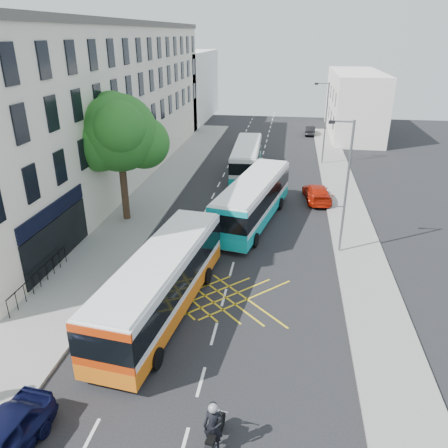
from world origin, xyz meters
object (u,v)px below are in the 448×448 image
at_px(lamp_far, 325,119).
at_px(motorbike, 214,429).
at_px(bus_near, 162,282).
at_px(parked_car_silver, 110,312).
at_px(red_hatchback, 317,193).
at_px(bus_mid, 253,200).
at_px(distant_car_dark, 310,130).
at_px(lamp_near, 345,182).
at_px(bus_far, 247,158).
at_px(distant_car_grey, 249,140).
at_px(street_tree, 119,134).

relative_size(lamp_far, motorbike, 3.57).
bearing_deg(bus_near, parked_car_silver, -141.83).
bearing_deg(bus_near, red_hatchback, 71.21).
height_order(motorbike, parked_car_silver, motorbike).
distance_m(bus_near, bus_mid, 12.13).
bearing_deg(lamp_far, bus_near, -107.92).
relative_size(bus_mid, distant_car_dark, 3.16).
relative_size(motorbike, distant_car_dark, 0.61).
xyz_separation_m(lamp_near, bus_near, (-8.94, -7.65, -2.96)).
xyz_separation_m(bus_near, motorbike, (3.76, -7.27, -0.72)).
xyz_separation_m(bus_far, distant_car_grey, (-0.85, 11.15, -0.81)).
relative_size(street_tree, bus_far, 0.85).
relative_size(street_tree, motorbike, 3.93).
height_order(lamp_near, bus_far, lamp_near).
relative_size(lamp_far, distant_car_dark, 2.18).
height_order(bus_mid, red_hatchback, bus_mid).
xyz_separation_m(bus_near, bus_far, (1.66, 23.30, -0.12)).
relative_size(lamp_near, bus_near, 0.70).
bearing_deg(red_hatchback, street_tree, 16.87).
bearing_deg(distant_car_dark, distant_car_grey, 48.17).
relative_size(street_tree, distant_car_dark, 2.40).
distance_m(motorbike, parked_car_silver, 8.40).
bearing_deg(lamp_near, parked_car_silver, -141.08).
bearing_deg(bus_near, distant_car_dark, 85.79).
distance_m(lamp_far, distant_car_dark, 15.05).
relative_size(bus_far, motorbike, 4.65).
relative_size(parked_car_silver, distant_car_grey, 0.78).
height_order(street_tree, bus_far, street_tree).
distance_m(bus_far, distant_car_grey, 11.22).
distance_m(street_tree, motorbike, 20.95).
distance_m(street_tree, parked_car_silver, 13.67).
bearing_deg(distant_car_dark, street_tree, 68.26).
bearing_deg(street_tree, parked_car_silver, -73.16).
relative_size(lamp_far, distant_car_grey, 1.55).
bearing_deg(bus_near, lamp_far, 78.94).
bearing_deg(red_hatchback, bus_near, 57.23).
height_order(bus_near, bus_mid, bus_mid).
xyz_separation_m(distant_car_grey, distant_car_dark, (7.43, 7.68, -0.11)).
distance_m(lamp_near, motorbike, 16.21).
bearing_deg(parked_car_silver, bus_far, 82.15).
bearing_deg(distant_car_grey, lamp_near, -71.93).
height_order(bus_mid, motorbike, bus_mid).
bearing_deg(distant_car_grey, parked_car_silver, -93.54).
distance_m(street_tree, lamp_near, 15.10).
xyz_separation_m(lamp_far, distant_car_grey, (-8.13, 6.81, -3.90)).
bearing_deg(distant_car_grey, street_tree, -104.22).
xyz_separation_m(bus_mid, red_hatchback, (4.74, 5.09, -1.00)).
height_order(street_tree, lamp_far, street_tree).
bearing_deg(motorbike, lamp_far, 89.40).
bearing_deg(bus_far, red_hatchback, -47.55).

